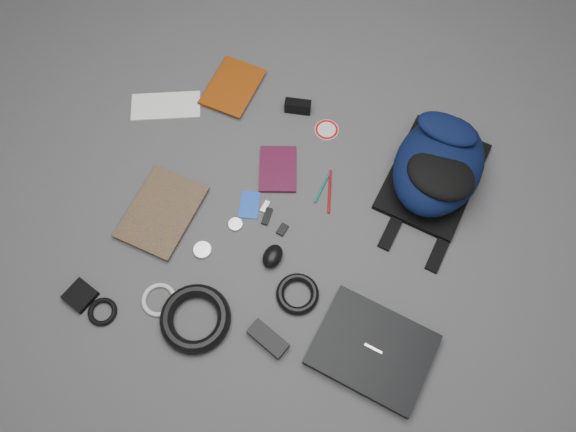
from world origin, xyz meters
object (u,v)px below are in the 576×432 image
(textbook_red, at_px, (212,79))
(dvd_case, at_px, (278,169))
(pouch, at_px, (80,295))
(laptop, at_px, (372,350))
(power_brick, at_px, (268,339))
(backpack, at_px, (439,165))
(comic_book, at_px, (135,200))
(mouse, at_px, (273,256))
(compact_camera, at_px, (298,106))

(textbook_red, distance_m, dvd_case, 0.43)
(pouch, bearing_deg, laptop, 8.85)
(power_brick, bearing_deg, dvd_case, 127.57)
(pouch, bearing_deg, textbook_red, 85.56)
(backpack, height_order, power_brick, backpack)
(textbook_red, distance_m, power_brick, 0.94)
(laptop, distance_m, comic_book, 0.87)
(laptop, distance_m, mouse, 0.40)
(mouse, distance_m, power_brick, 0.25)
(power_brick, bearing_deg, comic_book, 174.47)
(textbook_red, xyz_separation_m, mouse, (0.43, -0.55, 0.01))
(dvd_case, bearing_deg, pouch, -143.03)
(comic_book, height_order, pouch, same)
(mouse, relative_size, pouch, 1.01)
(laptop, relative_size, pouch, 4.06)
(compact_camera, bearing_deg, textbook_red, 166.19)
(backpack, height_order, laptop, backpack)
(comic_book, relative_size, mouse, 3.44)
(laptop, height_order, comic_book, laptop)
(compact_camera, distance_m, power_brick, 0.79)
(mouse, bearing_deg, laptop, -18.70)
(compact_camera, bearing_deg, pouch, -126.13)
(comic_book, bearing_deg, textbook_red, 89.36)
(laptop, height_order, textbook_red, laptop)
(backpack, bearing_deg, comic_book, -147.54)
(pouch, bearing_deg, dvd_case, 55.68)
(comic_book, relative_size, dvd_case, 1.64)
(backpack, bearing_deg, pouch, -132.52)
(laptop, bearing_deg, pouch, -162.84)
(comic_book, height_order, compact_camera, compact_camera)
(backpack, bearing_deg, mouse, -124.30)
(power_brick, bearing_deg, compact_camera, 123.49)
(laptop, bearing_deg, power_brick, -158.20)
(power_brick, bearing_deg, pouch, -152.92)
(comic_book, relative_size, pouch, 3.46)
(textbook_red, height_order, compact_camera, compact_camera)
(textbook_red, height_order, power_brick, power_brick)
(dvd_case, xyz_separation_m, compact_camera, (-0.01, 0.24, 0.02))
(comic_book, bearing_deg, pouch, -87.58)
(mouse, bearing_deg, power_brick, -66.96)
(dvd_case, distance_m, mouse, 0.31)
(textbook_red, xyz_separation_m, comic_book, (-0.05, -0.52, -0.00))
(compact_camera, relative_size, power_brick, 0.74)
(dvd_case, distance_m, power_brick, 0.56)
(backpack, height_order, textbook_red, backpack)
(pouch, bearing_deg, comic_book, 87.42)
(backpack, relative_size, mouse, 5.24)
(textbook_red, xyz_separation_m, pouch, (-0.07, -0.85, -0.00))
(textbook_red, xyz_separation_m, dvd_case, (0.34, -0.26, -0.01))
(textbook_red, bearing_deg, laptop, -37.62)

